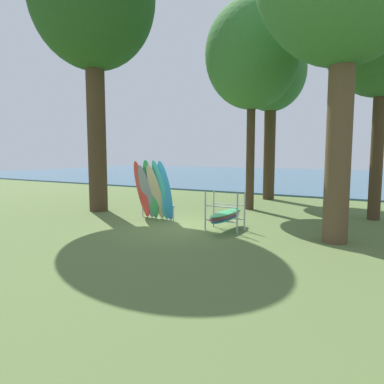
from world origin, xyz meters
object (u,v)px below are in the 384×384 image
tree_mid_behind (252,55)px  leaning_board_pile (153,191)px  tree_far_left_back (271,74)px  tree_far_right_back (384,27)px  board_storage_rack (226,215)px  tree_foreground_left (93,0)px

tree_mid_behind → leaning_board_pile: bearing=-117.6°
tree_far_left_back → tree_far_right_back: size_ratio=0.94×
tree_far_right_back → board_storage_rack: (-3.99, -4.46, -6.38)m
leaning_board_pile → tree_foreground_left: bearing=171.2°
tree_foreground_left → tree_mid_behind: bearing=33.8°
tree_foreground_left → board_storage_rack: (6.35, -0.81, -8.14)m
tree_far_left_back → tree_far_right_back: tree_far_right_back is taller
tree_foreground_left → tree_far_right_back: size_ratio=1.25×
tree_mid_behind → leaning_board_pile: tree_mid_behind is taller
tree_foreground_left → tree_mid_behind: tree_foreground_left is taller
tree_far_left_back → tree_foreground_left: bearing=-124.4°
leaning_board_pile → board_storage_rack: bearing=-5.6°
tree_foreground_left → tree_far_left_back: bearing=55.6°
tree_far_left_back → leaning_board_pile: tree_far_left_back is taller
tree_far_left_back → tree_far_right_back: 6.49m
tree_far_left_back → leaning_board_pile: 9.84m
tree_foreground_left → tree_mid_behind: 6.88m
tree_far_left_back → tree_far_right_back: bearing=-35.8°
tree_mid_behind → tree_far_left_back: tree_mid_behind is taller
tree_far_left_back → board_storage_rack: bearing=-81.3°
board_storage_rack → tree_mid_behind: bearing=101.3°
tree_foreground_left → tree_far_left_back: size_ratio=1.33×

